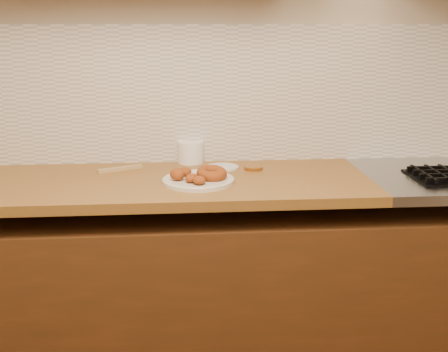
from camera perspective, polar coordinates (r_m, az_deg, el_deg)
The scene contains 11 objects.
wall_back at distance 2.51m, azimuth 1.40°, elevation 11.74°, with size 4.00×0.02×2.70m, color #C1B094.
base_cabinet at distance 2.46m, azimuth 2.03°, elevation -11.74°, with size 3.60×0.60×0.77m, color #542A13.
butcher_block at distance 2.30m, azimuth -14.18°, elevation -0.96°, with size 2.30×0.62×0.04m, color olive.
backsplash at distance 2.51m, azimuth 1.41°, elevation 8.30°, with size 3.60×0.02×0.60m, color silver.
donut_plate at distance 2.20m, azimuth -2.64°, elevation -0.47°, with size 0.28×0.28×0.02m, color silver.
ring_donut at distance 2.19m, azimuth -1.27°, elevation 0.28°, with size 0.12×0.12×0.04m, color #8D3A0B.
fried_dough_chunks at distance 2.17m, azimuth -3.83°, elevation 0.04°, with size 0.15×0.20×0.05m.
plastic_tub at distance 2.51m, azimuth -3.41°, elevation 2.45°, with size 0.12×0.12×0.10m, color white.
tub_lid at distance 2.42m, azimuth -0.15°, elevation 0.89°, with size 0.14×0.14×0.01m, color silver.
brass_jar_lid at distance 2.40m, azimuth 3.01°, elevation 0.84°, with size 0.08×0.08×0.01m, color #BA7932.
wooden_utensil at distance 2.42m, azimuth -10.52°, elevation 0.72°, with size 0.19×0.02×0.02m, color tan.
Camera 1 is at (-0.26, -0.49, 1.50)m, focal length 45.00 mm.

